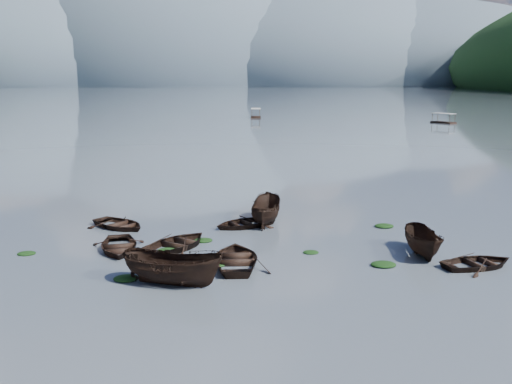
{
  "coord_description": "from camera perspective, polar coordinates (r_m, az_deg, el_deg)",
  "views": [
    {
      "loc": [
        -2.83,
        -25.29,
        9.43
      ],
      "look_at": [
        0.0,
        12.0,
        2.0
      ],
      "focal_mm": 40.0,
      "sensor_mm": 36.0,
      "label": 1
    }
  ],
  "objects": [
    {
      "name": "weed_clump_7",
      "position": [
        37.93,
        12.69,
        -3.44
      ],
      "size": [
        1.24,
        0.99,
        0.27
      ],
      "primitive_type": "ellipsoid",
      "color": "black",
      "rests_on": "ground"
    },
    {
      "name": "weed_clump_4",
      "position": [
        30.23,
        12.62,
        -7.22
      ],
      "size": [
        1.32,
        1.05,
        0.27
      ],
      "primitive_type": "ellipsoid",
      "color": "black",
      "rests_on": "ground"
    },
    {
      "name": "rowboat_5",
      "position": [
        32.61,
        16.35,
        -6.04
      ],
      "size": [
        2.13,
        4.55,
        1.7
      ],
      "primitive_type": "imported",
      "rotation": [
        0.0,
        0.0,
        -0.11
      ],
      "color": "black",
      "rests_on": "ground"
    },
    {
      "name": "rowboat_2",
      "position": [
        27.21,
        -8.31,
        -9.17
      ],
      "size": [
        5.35,
        3.56,
        1.93
      ],
      "primitive_type": "imported",
      "rotation": [
        0.0,
        0.0,
        1.2
      ],
      "color": "black",
      "rests_on": "ground"
    },
    {
      "name": "weed_clump_6",
      "position": [
        32.26,
        -8.9,
        -5.9
      ],
      "size": [
        1.1,
        0.92,
        0.23
      ],
      "primitive_type": "ellipsoid",
      "color": "black",
      "rests_on": "ground"
    },
    {
      "name": "weed_clump_5",
      "position": [
        33.81,
        -21.96,
        -5.8
      ],
      "size": [
        1.0,
        0.81,
        0.21
      ],
      "primitive_type": "ellipsoid",
      "color": "black",
      "rests_on": "ground"
    },
    {
      "name": "rowboat_8",
      "position": [
        38.09,
        0.94,
        -3.1
      ],
      "size": [
        2.78,
        5.16,
        1.89
      ],
      "primitive_type": "imported",
      "rotation": [
        0.0,
        0.0,
        2.94
      ],
      "color": "black",
      "rests_on": "ground"
    },
    {
      "name": "haze_mtn_a",
      "position": [
        960.41,
        -20.19,
        9.99
      ],
      "size": [
        520.0,
        520.0,
        280.0
      ],
      "primitive_type": "ellipsoid",
      "color": "#475666",
      "rests_on": "ground"
    },
    {
      "name": "pontoon_centre",
      "position": [
        142.01,
        -0.02,
        7.43
      ],
      "size": [
        2.84,
        5.97,
        2.22
      ],
      "primitive_type": null,
      "rotation": [
        0.0,
        0.0,
        -0.07
      ],
      "color": "black",
      "rests_on": "ground"
    },
    {
      "name": "haze_mtn_c",
      "position": [
        936.3,
        4.51,
        10.62
      ],
      "size": [
        520.0,
        520.0,
        260.0
      ],
      "primitive_type": "ellipsoid",
      "color": "#475666",
      "rests_on": "ground"
    },
    {
      "name": "weed_clump_2",
      "position": [
        29.63,
        -3.97,
        -7.35
      ],
      "size": [
        1.02,
        0.82,
        0.22
      ],
      "primitive_type": "ellipsoid",
      "color": "black",
      "rests_on": "ground"
    },
    {
      "name": "rowboat_1",
      "position": [
        32.88,
        -7.8,
        -5.54
      ],
      "size": [
        5.32,
        5.55,
        0.94
      ],
      "primitive_type": "imported",
      "rotation": [
        0.0,
        0.0,
        2.49
      ],
      "color": "black",
      "rests_on": "ground"
    },
    {
      "name": "ground_plane",
      "position": [
        27.14,
        1.94,
        -9.1
      ],
      "size": [
        2400.0,
        2400.0,
        0.0
      ],
      "primitive_type": "plane",
      "color": "#4F5863"
    },
    {
      "name": "pontoon_right",
      "position": [
        131.47,
        18.21,
        6.56
      ],
      "size": [
        4.48,
        5.75,
        2.04
      ],
      "primitive_type": null,
      "rotation": [
        0.0,
        0.0,
        0.49
      ],
      "color": "black",
      "rests_on": "ground"
    },
    {
      "name": "rowboat_3",
      "position": [
        29.79,
        -1.95,
        -7.22
      ],
      "size": [
        3.56,
        4.91,
        1.0
      ],
      "primitive_type": "imported",
      "rotation": [
        0.0,
        0.0,
        3.12
      ],
      "color": "black",
      "rests_on": "ground"
    },
    {
      "name": "haze_mtn_b",
      "position": [
        927.1,
        -8.01,
        10.54
      ],
      "size": [
        520.0,
        520.0,
        340.0
      ],
      "primitive_type": "ellipsoid",
      "color": "#475666",
      "rests_on": "ground"
    },
    {
      "name": "rowboat_7",
      "position": [
        37.15,
        -1.2,
        -3.47
      ],
      "size": [
        4.98,
        4.47,
        0.85
      ],
      "primitive_type": "imported",
      "rotation": [
        0.0,
        0.0,
        5.18
      ],
      "color": "black",
      "rests_on": "ground"
    },
    {
      "name": "haze_mtn_d",
      "position": [
        980.04,
        15.14,
        10.3
      ],
      "size": [
        520.0,
        520.0,
        220.0
      ],
      "primitive_type": "ellipsoid",
      "color": "#475666",
      "rests_on": "ground"
    },
    {
      "name": "weed_clump_0",
      "position": [
        28.24,
        -12.85,
        -8.56
      ],
      "size": [
        1.21,
        0.99,
        0.26
      ],
      "primitive_type": "ellipsoid",
      "color": "black",
      "rests_on": "ground"
    },
    {
      "name": "rowboat_4",
      "position": [
        31.49,
        21.34,
        -6.99
      ],
      "size": [
        4.48,
        3.65,
        0.81
      ],
      "primitive_type": "imported",
      "rotation": [
        0.0,
        0.0,
        1.81
      ],
      "color": "black",
      "rests_on": "ground"
    },
    {
      "name": "rowboat_0",
      "position": [
        33.0,
        -13.57,
        -5.69
      ],
      "size": [
        3.68,
        4.69,
        0.88
      ],
      "primitive_type": "imported",
      "rotation": [
        0.0,
        0.0,
        0.16
      ],
      "color": "black",
      "rests_on": "ground"
    },
    {
      "name": "weed_clump_1",
      "position": [
        33.95,
        -5.3,
        -4.94
      ],
      "size": [
        1.1,
        0.88,
        0.24
      ],
      "primitive_type": "ellipsoid",
      "color": "black",
      "rests_on": "ground"
    },
    {
      "name": "weed_clump_3",
      "position": [
        31.75,
        5.5,
        -6.09
      ],
      "size": [
        0.88,
        0.74,
        0.19
      ],
      "primitive_type": "ellipsoid",
      "color": "black",
      "rests_on": "ground"
    },
    {
      "name": "rowboat_6",
      "position": [
        37.9,
        -13.51,
        -3.49
      ],
      "size": [
        5.1,
        5.02,
        0.87
      ],
      "primitive_type": "imported",
      "rotation": [
        0.0,
        0.0,
        0.83
      ],
      "color": "black",
      "rests_on": "ground"
    }
  ]
}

